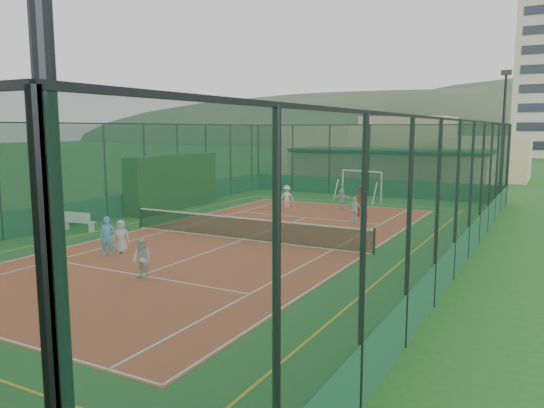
{
  "coord_description": "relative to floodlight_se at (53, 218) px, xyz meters",
  "views": [
    {
      "loc": [
        11.68,
        -19.08,
        4.75
      ],
      "look_at": [
        -0.08,
        2.75,
        1.2
      ],
      "focal_mm": 35.0,
      "sensor_mm": 36.0,
      "label": 1
    }
  ],
  "objects": [
    {
      "name": "court_slab",
      "position": [
        -8.6,
        16.6,
        -4.12
      ],
      "size": [
        11.17,
        23.97,
        0.01
      ],
      "primitive_type": "cube",
      "color": "#C74C2C",
      "rests_on": "ground"
    },
    {
      "name": "child_near_mid",
      "position": [
        -11.49,
        11.64,
        -3.37
      ],
      "size": [
        0.65,
        0.57,
        1.49
      ],
      "primitive_type": "imported",
      "rotation": [
        0.0,
        0.0,
        0.5
      ],
      "color": "#519AE6",
      "rests_on": "court_slab"
    },
    {
      "name": "perimeter_fence",
      "position": [
        -8.6,
        16.6,
        -1.62
      ],
      "size": [
        18.12,
        34.12,
        5.0
      ],
      "primitive_type": null,
      "color": "#103020",
      "rests_on": "ground"
    },
    {
      "name": "hedge_left",
      "position": [
        -16.9,
        22.26,
        -2.54
      ],
      "size": [
        1.09,
        7.27,
        3.18
      ],
      "primitive_type": "cube",
      "color": "black",
      "rests_on": "ground"
    },
    {
      "name": "clubhouse",
      "position": [
        -8.6,
        38.6,
        -2.55
      ],
      "size": [
        15.2,
        7.2,
        3.15
      ],
      "primitive_type": null,
      "color": "tan",
      "rests_on": "ground"
    },
    {
      "name": "child_far_left",
      "position": [
        -11.08,
        25.64,
        -3.44
      ],
      "size": [
        1.01,
        0.9,
        1.36
      ],
      "primitive_type": "imported",
      "rotation": [
        0.0,
        0.0,
        3.72
      ],
      "color": "white",
      "rests_on": "court_slab"
    },
    {
      "name": "futsal_goal_far",
      "position": [
        -8.15,
        30.74,
        -3.14
      ],
      "size": [
        3.18,
        1.58,
        1.97
      ],
      "primitive_type": null,
      "rotation": [
        0.0,
        0.0,
        -0.24
      ],
      "color": "white",
      "rests_on": "ground"
    },
    {
      "name": "tennis_balls",
      "position": [
        -7.96,
        18.32,
        -4.08
      ],
      "size": [
        6.77,
        1.23,
        0.07
      ],
      "color": "#CCE033",
      "rests_on": "court_slab"
    },
    {
      "name": "tennis_net",
      "position": [
        -8.6,
        16.6,
        -3.59
      ],
      "size": [
        11.67,
        0.12,
        1.06
      ],
      "primitive_type": null,
      "color": "black",
      "rests_on": "ground"
    },
    {
      "name": "child_far_right",
      "position": [
        -5.72,
        22.62,
        -3.44
      ],
      "size": [
        0.82,
        0.41,
        1.34
      ],
      "primitive_type": "imported",
      "rotation": [
        0.0,
        0.0,
        3.25
      ],
      "color": "white",
      "rests_on": "court_slab"
    },
    {
      "name": "ground",
      "position": [
        -8.6,
        16.6,
        -4.12
      ],
      "size": [
        300.0,
        300.0,
        0.0
      ],
      "primitive_type": "plane",
      "color": "#216022",
      "rests_on": "ground"
    },
    {
      "name": "child_far_back",
      "position": [
        -7.97,
        26.67,
        -3.51
      ],
      "size": [
        1.17,
        0.57,
        1.21
      ],
      "primitive_type": "imported",
      "rotation": [
        0.0,
        0.0,
        3.34
      ],
      "color": "silver",
      "rests_on": "court_slab"
    },
    {
      "name": "distant_hills",
      "position": [
        -8.6,
        166.6,
        -4.12
      ],
      "size": [
        200.0,
        60.0,
        24.0
      ],
      "primitive_type": null,
      "color": "#384C33",
      "rests_on": "ground"
    },
    {
      "name": "child_near_left",
      "position": [
        -11.42,
        12.26,
        -3.48
      ],
      "size": [
        0.74,
        0.67,
        1.28
      ],
      "primitive_type": "imported",
      "rotation": [
        0.0,
        0.0,
        0.53
      ],
      "color": "silver",
      "rests_on": "court_slab"
    },
    {
      "name": "child_near_right",
      "position": [
        -8.22,
        9.85,
        -3.44
      ],
      "size": [
        0.73,
        0.61,
        1.35
      ],
      "primitive_type": "imported",
      "rotation": [
        0.0,
        0.0,
        -0.17
      ],
      "color": "silver",
      "rests_on": "court_slab"
    },
    {
      "name": "floodlight_ne",
      "position": [
        0.0,
        33.2,
        0.0
      ],
      "size": [
        0.6,
        0.26,
        8.25
      ],
      "primitive_type": null,
      "color": "black",
      "rests_on": "ground"
    },
    {
      "name": "floodlight_se",
      "position": [
        0.0,
        0.0,
        0.0
      ],
      "size": [
        0.6,
        0.26,
        8.25
      ],
      "primitive_type": null,
      "color": "black",
      "rests_on": "ground"
    },
    {
      "name": "white_bench",
      "position": [
        -16.4,
        14.63,
        -3.66
      ],
      "size": [
        1.72,
        0.71,
        0.94
      ],
      "primitive_type": null,
      "rotation": [
        0.0,
        0.0,
        0.15
      ],
      "color": "white",
      "rests_on": "ground"
    },
    {
      "name": "coach",
      "position": [
        -6.22,
        24.96,
        -3.27
      ],
      "size": [
        0.94,
        0.8,
        1.68
      ],
      "primitive_type": "imported",
      "rotation": [
        0.0,
        0.0,
        3.37
      ],
      "color": "red",
      "rests_on": "court_slab"
    }
  ]
}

